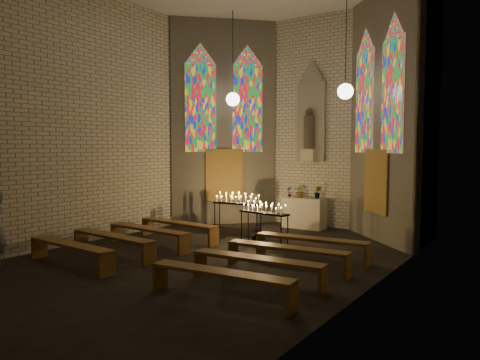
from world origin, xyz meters
name	(u,v)px	position (x,y,z in m)	size (l,w,h in m)	color
floor	(199,261)	(0.00, 0.00, 0.00)	(12.00, 12.00, 0.00)	black
room	(273,110)	(0.00, 3.37, 3.72)	(8.22, 12.43, 7.00)	beige
altar	(304,213)	(0.00, 5.45, 0.50)	(1.40, 0.60, 1.00)	beige
flower_vase_left	(289,192)	(-0.51, 5.38, 1.18)	(0.19, 0.13, 0.35)	#4C723F
flower_vase_center	(300,191)	(-0.12, 5.41, 1.22)	(0.40, 0.35, 0.45)	#4C723F
flower_vase_right	(318,192)	(0.48, 5.48, 1.21)	(0.23, 0.18, 0.41)	#4C723F
aisle_flower_pot	(256,235)	(-0.01, 2.52, 0.23)	(0.26, 0.26, 0.46)	#4C723F
votive_stand_left	(237,200)	(-1.38, 3.60, 1.00)	(1.61, 0.53, 1.16)	black
votive_stand_right	(264,210)	(0.25, 2.49, 0.95)	(1.54, 0.59, 1.11)	black
pew_left_0	(178,225)	(-2.08, 1.62, 0.43)	(2.76, 0.59, 0.53)	brown
pew_right_0	(311,242)	(2.08, 1.62, 0.43)	(2.76, 0.59, 0.53)	brown
pew_left_1	(148,231)	(-2.08, 0.42, 0.43)	(2.76, 0.59, 0.53)	brown
pew_right_1	(287,251)	(2.08, 0.42, 0.43)	(2.76, 0.59, 0.53)	brown
pew_left_2	(113,239)	(-2.08, -0.78, 0.43)	(2.76, 0.59, 0.53)	brown
pew_right_2	(257,262)	(2.08, -0.78, 0.43)	(2.76, 0.59, 0.53)	brown
pew_left_3	(70,247)	(-2.08, -1.98, 0.43)	(2.76, 0.59, 0.53)	brown
pew_right_3	(221,276)	(2.08, -1.98, 0.43)	(2.76, 0.59, 0.53)	brown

